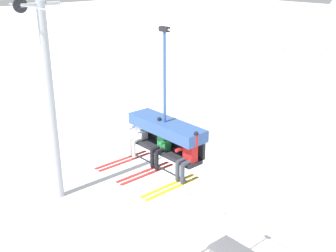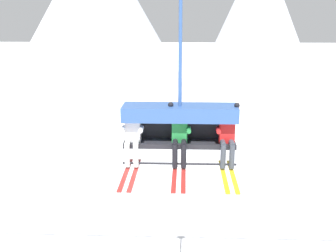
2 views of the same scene
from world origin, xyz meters
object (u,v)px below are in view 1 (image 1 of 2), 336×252
Objects in this scene: lift_tower_near at (50,101)px; chairlift_chair at (167,131)px; skier_red at (187,155)px; skier_green at (161,144)px; skier_white at (138,134)px.

lift_tower_near reaches higher than chairlift_chair.
lift_tower_near reaches higher than skier_red.
chairlift_chair is 2.09× the size of skier_red.
lift_tower_near is 8.26m from chairlift_chair.
skier_green and skier_red have the same top height.
skier_red reaches higher than skier_white.
skier_red is (0.97, 0.00, 0.00)m from skier_green.
chairlift_chair reaches higher than skier_green.
lift_tower_near is 9.20m from skier_red.
chairlift_chair is 2.09× the size of skier_green.
skier_green is at bearing 180.00° from skier_red.
chairlift_chair is 1.04m from skier_red.
skier_green is at bearing -6.48° from lift_tower_near.
lift_tower_near is 5.11× the size of skier_white.
skier_red is (1.94, 0.01, 0.02)m from skier_white.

